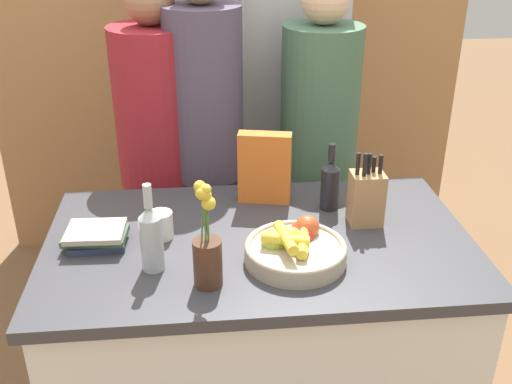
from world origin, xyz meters
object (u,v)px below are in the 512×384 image
Objects in this scene: person_at_sink at (161,153)px; person_in_red_tee at (318,148)px; flower_vase at (207,251)px; book_stack at (96,236)px; coffee_mug at (161,225)px; bottle_vinegar at (151,237)px; bottle_oil at (330,184)px; cereal_box at (265,168)px; refrigerator at (251,98)px; fruit_bowl at (295,247)px; knife_block at (366,197)px; person_in_blue at (206,140)px.

person_in_red_tee is (0.68, -0.01, -0.00)m from person_at_sink.
flower_vase reaches higher than book_stack.
bottle_vinegar is (-0.02, -0.18, 0.07)m from coffee_mug.
flower_vase is at bearing -135.96° from bottle_oil.
cereal_box is (0.22, 0.51, 0.02)m from flower_vase.
flower_vase reaches higher than cereal_box.
refrigerator is 1.07m from bottle_oil.
person_at_sink is at bearing 100.56° from flower_vase.
fruit_bowl reaches higher than coffee_mug.
flower_vase is at bearing -31.09° from bottle_vinegar.
knife_block is 0.15× the size of person_in_blue.
person_at_sink is at bearing 138.59° from knife_block.
fruit_bowl is 0.42m from cereal_box.
flower_vase is 0.19× the size of person_in_blue.
fruit_bowl is 0.96× the size of flower_vase.
bottle_oil is (-0.10, 0.12, 0.00)m from knife_block.
knife_block is (0.29, -1.17, 0.01)m from refrigerator.
cereal_box reaches higher than bottle_oil.
person_at_sink is (0.18, 0.70, -0.01)m from book_stack.
knife_block is at bearing -37.82° from person_in_blue.
flower_vase is 1.24× the size of cereal_box.
person_in_blue is at bearing 131.44° from knife_block.
person_in_blue is at bearing 77.51° from bottle_vinegar.
knife_block is 0.80m from person_in_blue.
person_in_blue reaches higher than person_in_red_tee.
person_at_sink reaches higher than cereal_box.
coffee_mug is (-0.69, -0.03, -0.05)m from knife_block.
cereal_box is 0.94× the size of bottle_vinegar.
cereal_box is 0.60m from person_at_sink.
book_stack is 1.10m from person_in_red_tee.
knife_block is at bearing -31.50° from cereal_box.
cereal_box is at bearing -21.19° from person_at_sink.
bottle_oil is 0.14× the size of person_in_blue.
book_stack is (-0.57, -0.26, -0.10)m from cereal_box.
refrigerator is at bearing 100.07° from bottle_oil.
person_at_sink is (-0.18, 0.95, -0.09)m from flower_vase.
knife_block is at bearing 3.90° from book_stack.
knife_block is 0.94× the size of bottle_vinegar.
bottle_vinegar is at bearing -62.42° from person_at_sink.
flower_vase is 0.56m from cereal_box.
cereal_box reaches higher than coffee_mug.
knife_block is 0.90m from book_stack.
knife_block is 0.81× the size of flower_vase.
fruit_bowl is at bearing 1.35° from bottle_vinegar.
refrigerator is 1.13× the size of person_in_blue.
refrigerator is 1.45m from bottle_vinegar.
person_at_sink is 0.21m from person_in_blue.
bottle_oil is at bearing 61.52° from fruit_bowl.
person_in_blue reaches higher than knife_block.
flower_vase is at bearing -80.40° from person_in_blue.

